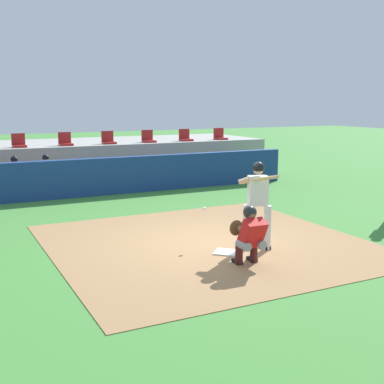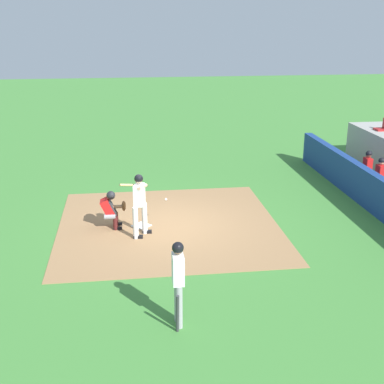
{
  "view_description": "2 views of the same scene",
  "coord_description": "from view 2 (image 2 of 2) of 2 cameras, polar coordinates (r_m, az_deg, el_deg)",
  "views": [
    {
      "loc": [
        -4.92,
        -9.09,
        2.98
      ],
      "look_at": [
        0.0,
        0.7,
        1.0
      ],
      "focal_mm": 46.97,
      "sensor_mm": 36.0,
      "label": 1
    },
    {
      "loc": [
        14.07,
        -1.15,
        5.8
      ],
      "look_at": [
        0.0,
        0.7,
        1.0
      ],
      "focal_mm": 48.24,
      "sensor_mm": 36.0,
      "label": 2
    }
  ],
  "objects": [
    {
      "name": "on_deck_batter",
      "position": [
        10.11,
        -1.54,
        -9.55
      ],
      "size": [
        0.58,
        0.23,
        1.79
      ],
      "color": "#99999E",
      "rests_on": "ground"
    },
    {
      "name": "ground_plane",
      "position": [
        15.26,
        -2.61,
        -3.67
      ],
      "size": [
        80.0,
        80.0,
        0.0
      ],
      "primitive_type": "plane",
      "color": "#428438"
    },
    {
      "name": "dugout_player_1",
      "position": [
        18.8,
        19.72,
        1.74
      ],
      "size": [
        0.49,
        0.7,
        1.3
      ],
      "color": "#939399",
      "rests_on": "ground"
    },
    {
      "name": "dugout_wall",
      "position": [
        16.84,
        19.97,
        -0.47
      ],
      "size": [
        13.0,
        0.3,
        1.2
      ],
      "primitive_type": "cube",
      "color": "navy",
      "rests_on": "ground"
    },
    {
      "name": "catcher_crouched",
      "position": [
        15.01,
        -8.85,
        -1.78
      ],
      "size": [
        0.49,
        1.94,
        1.13
      ],
      "color": "gray",
      "rests_on": "ground"
    },
    {
      "name": "dugout_player_0",
      "position": [
        19.63,
        18.48,
        2.57
      ],
      "size": [
        0.49,
        0.7,
        1.3
      ],
      "color": "#939399",
      "rests_on": "ground"
    },
    {
      "name": "home_plate",
      "position": [
        15.21,
        -5.62,
        -3.72
      ],
      "size": [
        0.62,
        0.62,
        0.02
      ],
      "primitive_type": "cube",
      "rotation": [
        0.0,
        0.0,
        0.79
      ],
      "color": "white",
      "rests_on": "dirt_infield"
    },
    {
      "name": "dirt_infield",
      "position": [
        15.26,
        -2.61,
        -3.65
      ],
      "size": [
        6.4,
        6.4,
        0.01
      ],
      "primitive_type": "cube",
      "color": "#9E754C",
      "rests_on": "ground"
    },
    {
      "name": "batter_at_plate",
      "position": [
        14.2,
        -5.82,
        -1.01
      ],
      "size": [
        0.6,
        0.86,
        1.8
      ],
      "color": "silver",
      "rests_on": "ground"
    },
    {
      "name": "stadium_seat_0",
      "position": [
        22.79,
        20.34,
        6.75
      ],
      "size": [
        0.46,
        0.46,
        0.48
      ],
      "color": "#A51E1E",
      "rests_on": "stands_platform"
    }
  ]
}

